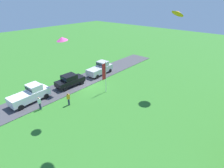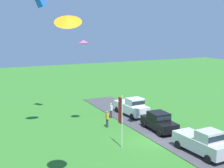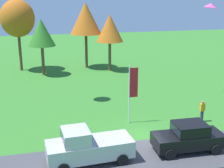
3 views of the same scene
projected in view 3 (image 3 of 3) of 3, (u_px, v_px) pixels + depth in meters
ground_plane at (146, 140)px, 21.19m from camera, size 120.00×120.00×0.00m
pavement_strip at (158, 156)px, 19.15m from camera, size 36.00×4.40×0.06m
car_pickup_far_end at (86, 146)px, 18.07m from camera, size 5.10×2.27×2.14m
car_sedan_by_flagpole at (189, 136)px, 19.48m from camera, size 4.46×2.08×1.84m
person_watching_sky at (202, 111)px, 24.11m from camera, size 0.36×0.24×1.71m
tree_center_back at (17, 19)px, 38.89m from camera, size 4.27×4.27×9.01m
tree_far_right at (41, 33)px, 36.91m from camera, size 3.23×3.23×6.83m
tree_far_left at (86, 18)px, 40.37m from camera, size 4.07×4.07×8.59m
tree_lone_near at (110, 28)px, 39.08m from camera, size 3.40×3.40×7.17m
flag_banner at (132, 87)px, 23.40m from camera, size 0.71×0.08×4.57m
kite_delta_low_drifter at (211, 5)px, 24.08m from camera, size 1.12×1.08×0.49m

